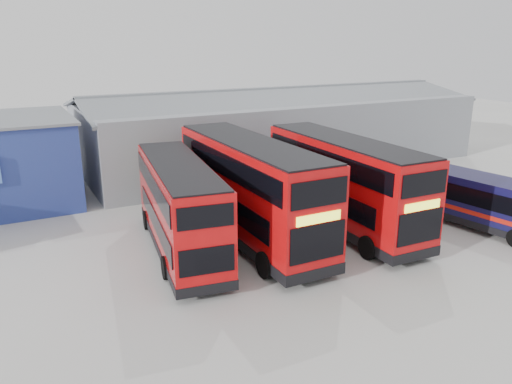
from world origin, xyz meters
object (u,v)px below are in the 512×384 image
double_decker_right (343,184)px  maintenance_shed (278,129)px  double_decker_left (180,209)px  double_decker_centre (250,192)px  single_decker_blue (477,202)px

double_decker_right → maintenance_shed: bearing=74.0°
double_decker_right → double_decker_left: bearing=175.8°
maintenance_shed → double_decker_right: 15.28m
maintenance_shed → double_decker_left: bearing=-133.6°
double_decker_centre → single_decker_blue: bearing=-18.2°
maintenance_shed → double_decker_left: maintenance_shed is taller
double_decker_left → maintenance_shed: bearing=-125.2°
double_decker_right → single_decker_blue: bearing=-24.7°
maintenance_shed → single_decker_blue: (1.69, -17.68, -1.26)m
maintenance_shed → single_decker_blue: 17.80m
single_decker_blue → double_decker_centre: bearing=-27.5°
double_decker_centre → double_decker_right: (4.95, -0.72, -0.11)m
double_decker_centre → double_decker_right: 5.00m
double_decker_left → single_decker_blue: bearing=173.3°
single_decker_blue → double_decker_right: bearing=-35.0°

